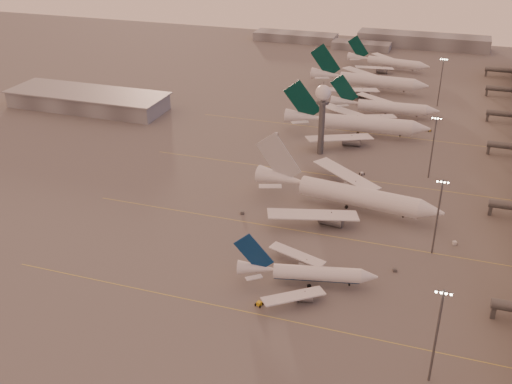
% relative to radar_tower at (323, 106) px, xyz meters
% --- Properties ---
extents(ground, '(700.00, 700.00, 0.00)m').
position_rel_radar_tower_xyz_m(ground, '(-5.00, -120.00, -20.95)').
color(ground, '#5E5B5B').
rests_on(ground, ground).
extents(taxiway_markings, '(180.00, 185.25, 0.02)m').
position_rel_radar_tower_xyz_m(taxiway_markings, '(25.00, -64.00, -20.94)').
color(taxiway_markings, gold).
rests_on(taxiway_markings, ground).
extents(hangar, '(82.00, 27.00, 8.50)m').
position_rel_radar_tower_xyz_m(hangar, '(-125.00, 20.00, -16.63)').
color(hangar, slate).
rests_on(hangar, ground).
extents(radar_tower, '(6.40, 6.40, 31.10)m').
position_rel_radar_tower_xyz_m(radar_tower, '(0.00, 0.00, 0.00)').
color(radar_tower, '#515458').
rests_on(radar_tower, ground).
extents(mast_a, '(3.60, 0.56, 25.00)m').
position_rel_radar_tower_xyz_m(mast_a, '(53.00, -120.00, -7.21)').
color(mast_a, '#515458').
rests_on(mast_a, ground).
extents(mast_b, '(3.60, 0.56, 25.00)m').
position_rel_radar_tower_xyz_m(mast_b, '(50.00, -65.00, -7.21)').
color(mast_b, '#515458').
rests_on(mast_b, ground).
extents(mast_c, '(3.60, 0.56, 25.00)m').
position_rel_radar_tower_xyz_m(mast_c, '(45.00, -10.00, -7.21)').
color(mast_c, '#515458').
rests_on(mast_c, ground).
extents(mast_d, '(3.60, 0.56, 25.00)m').
position_rel_radar_tower_xyz_m(mast_d, '(43.00, 80.00, -7.21)').
color(mast_d, '#515458').
rests_on(mast_d, ground).
extents(distant_horizon, '(165.00, 37.50, 9.00)m').
position_rel_radar_tower_xyz_m(distant_horizon, '(-2.38, 205.14, -17.06)').
color(distant_horizon, slate).
rests_on(distant_horizon, ground).
extents(narrowbody_mid, '(39.56, 31.24, 15.65)m').
position_rel_radar_tower_xyz_m(narrowbody_mid, '(17.66, -93.09, -17.78)').
color(narrowbody_mid, white).
rests_on(narrowbody_mid, ground).
extents(widebody_white, '(67.53, 53.79, 23.81)m').
position_rel_radar_tower_xyz_m(widebody_white, '(19.49, -45.05, -16.82)').
color(widebody_white, white).
rests_on(widebody_white, ground).
extents(greentail_a, '(65.90, 53.06, 23.93)m').
position_rel_radar_tower_xyz_m(greentail_a, '(10.55, 25.56, -16.72)').
color(greentail_a, white).
rests_on(greentail_a, ground).
extents(greentail_b, '(53.29, 42.98, 19.35)m').
position_rel_radar_tower_xyz_m(greentail_b, '(18.96, 55.77, -17.53)').
color(greentail_b, white).
rests_on(greentail_b, ground).
extents(greentail_c, '(65.89, 53.15, 23.92)m').
position_rel_radar_tower_xyz_m(greentail_c, '(5.04, 94.82, -16.72)').
color(greentail_c, white).
rests_on(greentail_c, ground).
extents(greentail_d, '(51.96, 41.66, 18.96)m').
position_rel_radar_tower_xyz_m(greentail_d, '(9.48, 142.67, -17.60)').
color(greentail_d, white).
rests_on(greentail_d, ground).
extents(gsv_tug_mid, '(4.53, 3.44, 1.15)m').
position_rel_radar_tower_xyz_m(gsv_tug_mid, '(8.09, -106.44, -20.36)').
color(gsv_tug_mid, gold).
rests_on(gsv_tug_mid, ground).
extents(gsv_truck_b, '(5.34, 3.25, 2.03)m').
position_rel_radar_tower_xyz_m(gsv_truck_b, '(40.81, -78.57, -19.91)').
color(gsv_truck_b, '#4E5153').
rests_on(gsv_truck_b, ground).
extents(gsv_truck_c, '(5.99, 3.30, 2.29)m').
position_rel_radar_tower_xyz_m(gsv_truck_c, '(-12.86, -60.11, -19.78)').
color(gsv_truck_c, '#4E5153').
rests_on(gsv_truck_c, ground).
extents(gsv_catering_b, '(6.11, 4.53, 4.59)m').
position_rel_radar_tower_xyz_m(gsv_catering_b, '(56.58, -57.76, -18.66)').
color(gsv_catering_b, silver).
rests_on(gsv_catering_b, ground).
extents(gsv_tug_far, '(3.77, 4.13, 1.01)m').
position_rel_radar_tower_xyz_m(gsv_tug_far, '(20.23, -15.65, -20.43)').
color(gsv_tug_far, silver).
rests_on(gsv_tug_far, ground).
extents(gsv_truck_d, '(2.02, 5.12, 2.05)m').
position_rel_radar_tower_xyz_m(gsv_truck_d, '(-23.52, 15.15, -19.90)').
color(gsv_truck_d, silver).
rests_on(gsv_truck_d, ground).
extents(gsv_tug_hangar, '(4.00, 3.52, 0.98)m').
position_rel_radar_tower_xyz_m(gsv_tug_hangar, '(41.75, 41.21, -20.44)').
color(gsv_tug_hangar, gold).
rests_on(gsv_tug_hangar, ground).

